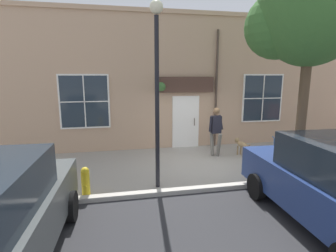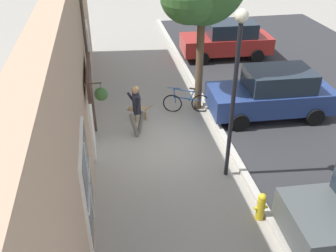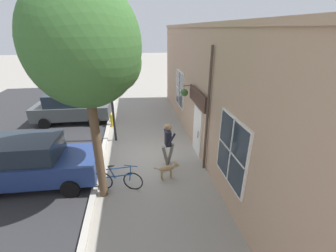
{
  "view_description": "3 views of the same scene",
  "coord_description": "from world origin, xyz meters",
  "px_view_note": "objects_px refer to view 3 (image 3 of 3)",
  "views": [
    {
      "loc": [
        7.95,
        -2.91,
        2.91
      ],
      "look_at": [
        -0.59,
        -1.16,
        1.22
      ],
      "focal_mm": 28.0,
      "sensor_mm": 36.0,
      "label": 1
    },
    {
      "loc": [
        -1.6,
        -9.85,
        6.7
      ],
      "look_at": [
        0.09,
        -0.34,
        0.84
      ],
      "focal_mm": 40.0,
      "sensor_mm": 36.0,
      "label": 2
    },
    {
      "loc": [
        0.46,
        8.43,
        5.14
      ],
      "look_at": [
        -1.07,
        -1.38,
        0.81
      ],
      "focal_mm": 24.0,
      "sensor_mm": 36.0,
      "label": 3
    }
  ],
  "objects_px": {
    "pedestrian_walking": "(168,140)",
    "parked_car_nearest_curb": "(71,108)",
    "street_tree_by_curb": "(89,49)",
    "street_lamp": "(110,79)",
    "parked_car_mid_block": "(33,162)",
    "leaning_bicycle": "(118,180)",
    "dog_on_leash": "(168,168)",
    "fire_hydrant": "(112,120)"
  },
  "relations": [
    {
      "from": "dog_on_leash",
      "to": "street_tree_by_curb",
      "type": "height_order",
      "value": "street_tree_by_curb"
    },
    {
      "from": "pedestrian_walking",
      "to": "parked_car_mid_block",
      "type": "height_order",
      "value": "pedestrian_walking"
    },
    {
      "from": "leaning_bicycle",
      "to": "street_lamp",
      "type": "height_order",
      "value": "street_lamp"
    },
    {
      "from": "street_tree_by_curb",
      "to": "leaning_bicycle",
      "type": "distance_m",
      "value": 4.28
    },
    {
      "from": "parked_car_mid_block",
      "to": "fire_hydrant",
      "type": "relative_size",
      "value": 5.67
    },
    {
      "from": "fire_hydrant",
      "to": "dog_on_leash",
      "type": "bearing_deg",
      "value": 114.37
    },
    {
      "from": "pedestrian_walking",
      "to": "parked_car_nearest_curb",
      "type": "xyz_separation_m",
      "value": [
        4.9,
        -5.41,
        -0.21
      ]
    },
    {
      "from": "parked_car_nearest_curb",
      "to": "parked_car_mid_block",
      "type": "relative_size",
      "value": 1.0
    },
    {
      "from": "parked_car_nearest_curb",
      "to": "fire_hydrant",
      "type": "height_order",
      "value": "parked_car_nearest_curb"
    },
    {
      "from": "pedestrian_walking",
      "to": "dog_on_leash",
      "type": "height_order",
      "value": "pedestrian_walking"
    },
    {
      "from": "street_tree_by_curb",
      "to": "parked_car_nearest_curb",
      "type": "relative_size",
      "value": 1.47
    },
    {
      "from": "leaning_bicycle",
      "to": "street_lamp",
      "type": "relative_size",
      "value": 0.37
    },
    {
      "from": "street_tree_by_curb",
      "to": "parked_car_nearest_curb",
      "type": "xyz_separation_m",
      "value": [
        2.59,
        -6.83,
        -3.76
      ]
    },
    {
      "from": "parked_car_mid_block",
      "to": "fire_hydrant",
      "type": "height_order",
      "value": "parked_car_mid_block"
    },
    {
      "from": "pedestrian_walking",
      "to": "parked_car_mid_block",
      "type": "relative_size",
      "value": 0.41
    },
    {
      "from": "pedestrian_walking",
      "to": "fire_hydrant",
      "type": "height_order",
      "value": "pedestrian_walking"
    },
    {
      "from": "street_lamp",
      "to": "fire_hydrant",
      "type": "distance_m",
      "value": 3.22
    },
    {
      "from": "pedestrian_walking",
      "to": "fire_hydrant",
      "type": "distance_m",
      "value": 5.03
    },
    {
      "from": "street_tree_by_curb",
      "to": "parked_car_mid_block",
      "type": "distance_m",
      "value": 4.62
    },
    {
      "from": "parked_car_mid_block",
      "to": "fire_hydrant",
      "type": "xyz_separation_m",
      "value": [
        -2.31,
        -4.81,
        -0.48
      ]
    },
    {
      "from": "leaning_bicycle",
      "to": "parked_car_nearest_curb",
      "type": "height_order",
      "value": "parked_car_nearest_curb"
    },
    {
      "from": "fire_hydrant",
      "to": "parked_car_mid_block",
      "type": "bearing_deg",
      "value": 64.32
    },
    {
      "from": "street_tree_by_curb",
      "to": "street_lamp",
      "type": "relative_size",
      "value": 1.38
    },
    {
      "from": "parked_car_nearest_curb",
      "to": "parked_car_mid_block",
      "type": "xyz_separation_m",
      "value": [
        -0.06,
        5.92,
        0.0
      ]
    },
    {
      "from": "pedestrian_walking",
      "to": "fire_hydrant",
      "type": "relative_size",
      "value": 2.32
    },
    {
      "from": "street_tree_by_curb",
      "to": "fire_hydrant",
      "type": "relative_size",
      "value": 8.31
    },
    {
      "from": "parked_car_nearest_curb",
      "to": "leaning_bicycle",
      "type": "bearing_deg",
      "value": 113.84
    },
    {
      "from": "pedestrian_walking",
      "to": "dog_on_leash",
      "type": "relative_size",
      "value": 1.81
    },
    {
      "from": "street_tree_by_curb",
      "to": "dog_on_leash",
      "type": "bearing_deg",
      "value": -167.82
    },
    {
      "from": "parked_car_nearest_curb",
      "to": "parked_car_mid_block",
      "type": "bearing_deg",
      "value": 90.62
    },
    {
      "from": "parked_car_nearest_curb",
      "to": "fire_hydrant",
      "type": "bearing_deg",
      "value": 154.94
    },
    {
      "from": "pedestrian_walking",
      "to": "street_tree_by_curb",
      "type": "bearing_deg",
      "value": 31.58
    },
    {
      "from": "pedestrian_walking",
      "to": "dog_on_leash",
      "type": "distance_m",
      "value": 1.18
    },
    {
      "from": "dog_on_leash",
      "to": "fire_hydrant",
      "type": "height_order",
      "value": "fire_hydrant"
    },
    {
      "from": "leaning_bicycle",
      "to": "parked_car_nearest_curb",
      "type": "bearing_deg",
      "value": -66.16
    },
    {
      "from": "parked_car_mid_block",
      "to": "street_tree_by_curb",
      "type": "bearing_deg",
      "value": 160.21
    },
    {
      "from": "pedestrian_walking",
      "to": "parked_car_mid_block",
      "type": "bearing_deg",
      "value": 6.02
    },
    {
      "from": "parked_car_nearest_curb",
      "to": "street_lamp",
      "type": "xyz_separation_m",
      "value": [
        -2.66,
        2.91,
        2.17
      ]
    },
    {
      "from": "street_lamp",
      "to": "fire_hydrant",
      "type": "xyz_separation_m",
      "value": [
        0.28,
        -1.8,
        -2.66
      ]
    },
    {
      "from": "parked_car_mid_block",
      "to": "pedestrian_walking",
      "type": "bearing_deg",
      "value": -173.98
    },
    {
      "from": "pedestrian_walking",
      "to": "fire_hydrant",
      "type": "bearing_deg",
      "value": -59.55
    },
    {
      "from": "pedestrian_walking",
      "to": "parked_car_nearest_curb",
      "type": "relative_size",
      "value": 0.41
    }
  ]
}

